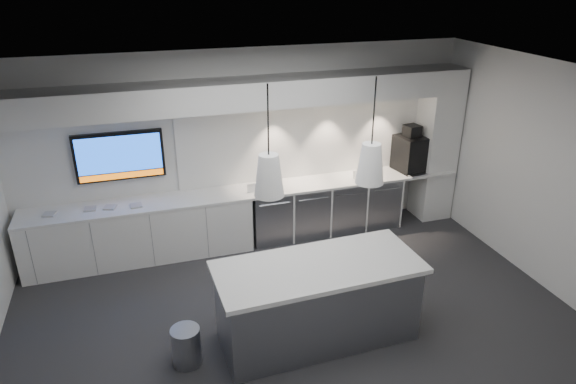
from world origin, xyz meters
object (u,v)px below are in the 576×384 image
object	(u,v)px
coffee_machine	(410,152)
bin	(186,346)
island	(317,301)
wall_tv	(120,156)

from	to	relation	value
coffee_machine	bin	bearing A→B (deg)	-157.49
island	coffee_machine	bearing A→B (deg)	42.65
island	coffee_machine	world-z (taller)	coffee_machine
wall_tv	bin	distance (m)	3.10
island	wall_tv	bearing A→B (deg)	124.54
wall_tv	coffee_machine	xyz separation A→B (m)	(4.61, -0.25, -0.34)
island	bin	size ratio (longest dim) A/B	5.21
bin	wall_tv	bearing A→B (deg)	100.32
island	bin	bearing A→B (deg)	177.79
bin	island	bearing A→B (deg)	-0.45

